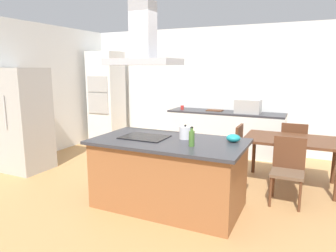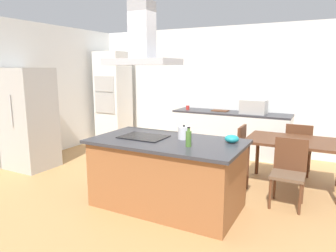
# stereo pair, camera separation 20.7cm
# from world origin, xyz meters

# --- Properties ---
(ground) EXTENTS (16.00, 16.00, 0.00)m
(ground) POSITION_xyz_m (0.00, 1.50, 0.00)
(ground) COLOR tan
(wall_back) EXTENTS (7.20, 0.10, 2.70)m
(wall_back) POSITION_xyz_m (0.00, 3.25, 1.35)
(wall_back) COLOR white
(wall_back) RESTS_ON ground
(wall_left) EXTENTS (0.10, 8.80, 2.70)m
(wall_left) POSITION_xyz_m (-3.45, 1.00, 1.35)
(wall_left) COLOR white
(wall_left) RESTS_ON ground
(kitchen_island) EXTENTS (1.96, 1.09, 0.90)m
(kitchen_island) POSITION_xyz_m (0.00, 0.00, 0.45)
(kitchen_island) COLOR #995B33
(kitchen_island) RESTS_ON ground
(cooktop) EXTENTS (0.60, 0.44, 0.01)m
(cooktop) POSITION_xyz_m (-0.35, 0.00, 0.91)
(cooktop) COLOR black
(cooktop) RESTS_ON kitchen_island
(tea_kettle) EXTENTS (0.21, 0.15, 0.19)m
(tea_kettle) POSITION_xyz_m (0.17, 0.15, 0.98)
(tea_kettle) COLOR silver
(tea_kettle) RESTS_ON kitchen_island
(olive_oil_bottle) EXTENTS (0.07, 0.07, 0.24)m
(olive_oil_bottle) POSITION_xyz_m (0.38, -0.18, 1.00)
(olive_oil_bottle) COLOR #47722D
(olive_oil_bottle) RESTS_ON kitchen_island
(mixing_bowl) EXTENTS (0.18, 0.18, 0.10)m
(mixing_bowl) POSITION_xyz_m (0.78, 0.25, 0.95)
(mixing_bowl) COLOR teal
(mixing_bowl) RESTS_ON kitchen_island
(back_counter) EXTENTS (2.44, 0.62, 0.90)m
(back_counter) POSITION_xyz_m (-0.01, 2.88, 0.45)
(back_counter) COLOR silver
(back_counter) RESTS_ON ground
(countertop_microwave) EXTENTS (0.50, 0.38, 0.28)m
(countertop_microwave) POSITION_xyz_m (0.47, 2.88, 1.04)
(countertop_microwave) COLOR #B2AFAA
(countertop_microwave) RESTS_ON back_counter
(coffee_mug_red) EXTENTS (0.08, 0.08, 0.09)m
(coffee_mug_red) POSITION_xyz_m (-0.97, 2.82, 0.95)
(coffee_mug_red) COLOR red
(coffee_mug_red) RESTS_ON back_counter
(cutting_board) EXTENTS (0.34, 0.24, 0.02)m
(cutting_board) POSITION_xyz_m (-0.25, 2.93, 0.91)
(cutting_board) COLOR #59331E
(cutting_board) RESTS_ON back_counter
(wall_oven_stack) EXTENTS (0.70, 0.66, 2.20)m
(wall_oven_stack) POSITION_xyz_m (-2.90, 2.65, 1.10)
(wall_oven_stack) COLOR silver
(wall_oven_stack) RESTS_ON ground
(refrigerator) EXTENTS (0.80, 0.73, 1.82)m
(refrigerator) POSITION_xyz_m (-2.98, 0.27, 0.91)
(refrigerator) COLOR #B2AFAA
(refrigerator) RESTS_ON ground
(dining_table) EXTENTS (1.40, 0.90, 0.75)m
(dining_table) POSITION_xyz_m (1.41, 1.46, 0.67)
(dining_table) COLOR #59331E
(dining_table) RESTS_ON ground
(chair_facing_island) EXTENTS (0.42, 0.42, 0.89)m
(chair_facing_island) POSITION_xyz_m (1.41, 0.80, 0.51)
(chair_facing_island) COLOR brown
(chair_facing_island) RESTS_ON ground
(chair_facing_back_wall) EXTENTS (0.42, 0.42, 0.89)m
(chair_facing_back_wall) POSITION_xyz_m (1.41, 2.13, 0.51)
(chair_facing_back_wall) COLOR brown
(chair_facing_back_wall) RESTS_ON ground
(chair_at_left_end) EXTENTS (0.42, 0.42, 0.89)m
(chair_at_left_end) POSITION_xyz_m (0.50, 1.46, 0.51)
(chair_at_left_end) COLOR brown
(chair_at_left_end) RESTS_ON ground
(range_hood) EXTENTS (0.90, 0.55, 0.78)m
(range_hood) POSITION_xyz_m (-0.35, 0.00, 2.10)
(range_hood) COLOR #ADADB2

